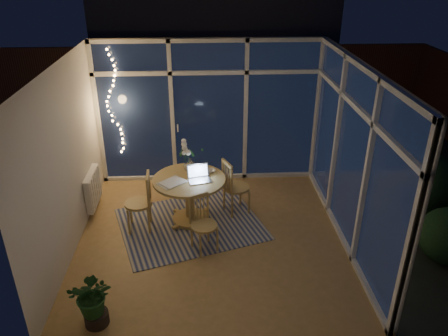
{
  "coord_description": "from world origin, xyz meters",
  "views": [
    {
      "loc": [
        -0.11,
        -5.44,
        3.88
      ],
      "look_at": [
        0.18,
        0.25,
        1.05
      ],
      "focal_mm": 35.0,
      "sensor_mm": 36.0,
      "label": 1
    }
  ],
  "objects_px": {
    "laptop": "(200,174)",
    "potted_plant": "(93,298)",
    "flower_vase": "(191,165)",
    "dining_table": "(190,200)",
    "chair_front": "(204,224)",
    "chair_left": "(138,202)",
    "chair_right": "(237,186)"
  },
  "relations": [
    {
      "from": "laptop",
      "to": "potted_plant",
      "type": "distance_m",
      "value": 2.42
    },
    {
      "from": "flower_vase",
      "to": "dining_table",
      "type": "bearing_deg",
      "value": -95.07
    },
    {
      "from": "chair_front",
      "to": "laptop",
      "type": "bearing_deg",
      "value": 66.82
    },
    {
      "from": "potted_plant",
      "to": "flower_vase",
      "type": "bearing_deg",
      "value": 65.6
    },
    {
      "from": "chair_left",
      "to": "laptop",
      "type": "xyz_separation_m",
      "value": [
        0.94,
        0.1,
        0.41
      ]
    },
    {
      "from": "chair_front",
      "to": "flower_vase",
      "type": "height_order",
      "value": "flower_vase"
    },
    {
      "from": "dining_table",
      "to": "potted_plant",
      "type": "xyz_separation_m",
      "value": [
        -1.05,
        -2.11,
        -0.0
      ]
    },
    {
      "from": "chair_left",
      "to": "potted_plant",
      "type": "relative_size",
      "value": 1.25
    },
    {
      "from": "chair_front",
      "to": "potted_plant",
      "type": "bearing_deg",
      "value": -160.77
    },
    {
      "from": "chair_right",
      "to": "laptop",
      "type": "relative_size",
      "value": 2.86
    },
    {
      "from": "laptop",
      "to": "chair_left",
      "type": "bearing_deg",
      "value": 172.76
    },
    {
      "from": "flower_vase",
      "to": "potted_plant",
      "type": "xyz_separation_m",
      "value": [
        -1.07,
        -2.36,
        -0.49
      ]
    },
    {
      "from": "chair_front",
      "to": "laptop",
      "type": "xyz_separation_m",
      "value": [
        -0.05,
        0.68,
        0.46
      ]
    },
    {
      "from": "chair_left",
      "to": "chair_front",
      "type": "xyz_separation_m",
      "value": [
        0.99,
        -0.59,
        -0.05
      ]
    },
    {
      "from": "laptop",
      "to": "potted_plant",
      "type": "bearing_deg",
      "value": -133.99
    },
    {
      "from": "dining_table",
      "to": "flower_vase",
      "type": "distance_m",
      "value": 0.55
    },
    {
      "from": "dining_table",
      "to": "chair_left",
      "type": "distance_m",
      "value": 0.8
    },
    {
      "from": "chair_right",
      "to": "flower_vase",
      "type": "distance_m",
      "value": 0.83
    },
    {
      "from": "chair_left",
      "to": "flower_vase",
      "type": "relative_size",
      "value": 4.54
    },
    {
      "from": "chair_left",
      "to": "flower_vase",
      "type": "distance_m",
      "value": 0.99
    },
    {
      "from": "dining_table",
      "to": "laptop",
      "type": "relative_size",
      "value": 3.34
    },
    {
      "from": "laptop",
      "to": "chair_right",
      "type": "bearing_deg",
      "value": 15.49
    },
    {
      "from": "chair_front",
      "to": "flower_vase",
      "type": "xyz_separation_m",
      "value": [
        -0.19,
        1.02,
        0.44
      ]
    },
    {
      "from": "dining_table",
      "to": "chair_front",
      "type": "bearing_deg",
      "value": -74.12
    },
    {
      "from": "chair_right",
      "to": "chair_front",
      "type": "xyz_separation_m",
      "value": [
        -0.54,
        -1.0,
        -0.05
      ]
    },
    {
      "from": "chair_right",
      "to": "laptop",
      "type": "height_order",
      "value": "laptop"
    },
    {
      "from": "laptop",
      "to": "potted_plant",
      "type": "relative_size",
      "value": 0.44
    },
    {
      "from": "dining_table",
      "to": "chair_left",
      "type": "bearing_deg",
      "value": -167.31
    },
    {
      "from": "chair_left",
      "to": "chair_right",
      "type": "bearing_deg",
      "value": 102.9
    },
    {
      "from": "dining_table",
      "to": "chair_front",
      "type": "height_order",
      "value": "chair_front"
    },
    {
      "from": "chair_left",
      "to": "laptop",
      "type": "bearing_deg",
      "value": 93.5
    },
    {
      "from": "laptop",
      "to": "flower_vase",
      "type": "bearing_deg",
      "value": 99.96
    }
  ]
}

